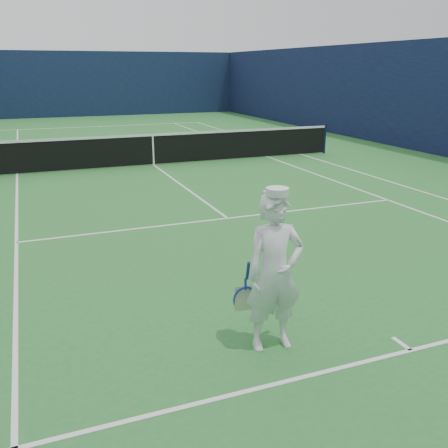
{
  "coord_description": "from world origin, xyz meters",
  "views": [
    {
      "loc": [
        -3.74,
        -15.66,
        3.03
      ],
      "look_at": [
        -1.39,
        -9.71,
        1.01
      ],
      "focal_mm": 40.0,
      "sensor_mm": 36.0,
      "label": 1
    }
  ],
  "objects": [
    {
      "name": "tennis_player",
      "position": [
        -1.39,
        -11.21,
        0.9
      ],
      "size": [
        0.76,
        0.53,
        1.84
      ],
      "rotation": [
        0.0,
        0.0,
        -0.09
      ],
      "color": "white",
      "rests_on": "ground"
    },
    {
      "name": "tennis_net",
      "position": [
        0.0,
        0.0,
        0.55
      ],
      "size": [
        12.88,
        0.09,
        1.07
      ],
      "color": "#141E4C",
      "rests_on": "ground"
    },
    {
      "name": "windscreen_fence",
      "position": [
        0.0,
        0.0,
        2.0
      ],
      "size": [
        20.12,
        36.12,
        4.0
      ],
      "color": "#0F1B39",
      "rests_on": "ground"
    },
    {
      "name": "ground",
      "position": [
        0.0,
        0.0,
        0.0
      ],
      "size": [
        80.0,
        80.0,
        0.0
      ],
      "primitive_type": "plane",
      "color": "#2B7230",
      "rests_on": "ground"
    },
    {
      "name": "court_markings",
      "position": [
        0.0,
        0.0,
        0.0
      ],
      "size": [
        11.03,
        23.83,
        0.01
      ],
      "color": "white",
      "rests_on": "ground"
    }
  ]
}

